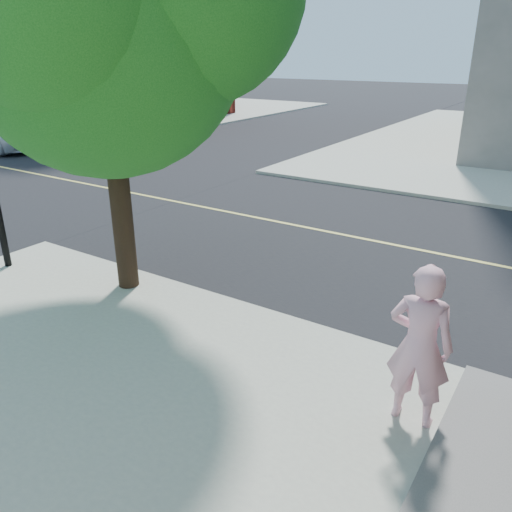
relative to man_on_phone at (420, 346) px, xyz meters
The scene contains 5 objects.
ground 8.23m from the man_on_phone, 169.85° to the left, with size 140.00×140.00×0.00m, color black.
road_ew 10.05m from the man_on_phone, 143.52° to the left, with size 140.00×9.00×0.01m, color black.
sidewalk_nw 38.60m from the man_on_phone, 143.53° to the left, with size 26.00×25.00×0.12m, color #ACAD9B.
church 34.64m from the man_on_phone, 145.26° to the left, with size 15.20×12.00×14.40m.
man_on_phone is the anchor object (origin of this frame).
Camera 1 is at (9.18, -6.63, 4.25)m, focal length 35.70 mm.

